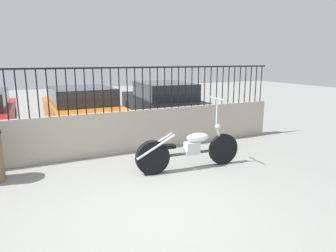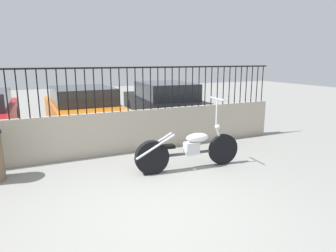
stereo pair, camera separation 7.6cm
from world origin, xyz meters
name	(u,v)px [view 2 (the right image)]	position (x,y,z in m)	size (l,w,h in m)	color
ground_plane	(156,214)	(0.00, 0.00, 0.00)	(40.00, 40.00, 0.00)	gray
low_wall	(105,134)	(0.00, 2.97, 0.47)	(9.06, 0.18, 0.95)	#B2A893
fence_railing	(103,84)	(0.00, 2.97, 1.58)	(9.06, 0.04, 0.99)	black
motorcycle_dark_grey	(184,150)	(1.15, 1.36, 0.38)	(2.15, 0.52, 1.37)	black
car_orange	(83,109)	(-0.06, 5.55, 0.67)	(1.88, 4.26, 1.31)	black
car_black	(164,102)	(2.63, 5.61, 0.68)	(2.09, 4.71, 1.36)	black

